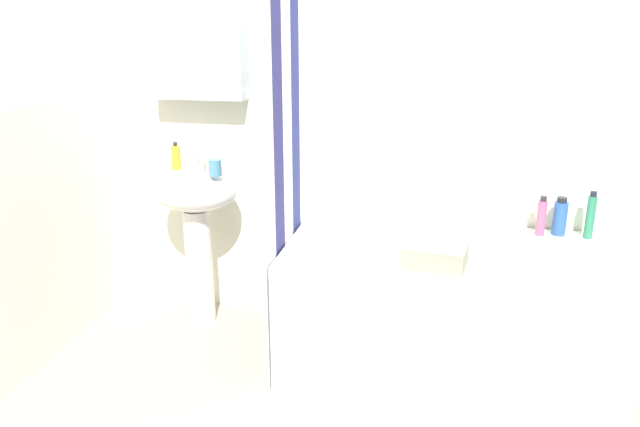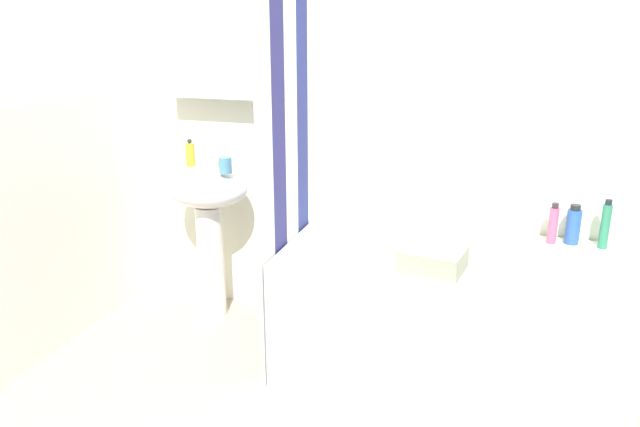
{
  "view_description": "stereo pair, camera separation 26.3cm",
  "coord_description": "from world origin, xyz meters",
  "px_view_note": "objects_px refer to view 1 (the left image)",
  "views": [
    {
      "loc": [
        0.26,
        -1.73,
        1.55
      ],
      "look_at": [
        -0.26,
        0.73,
        0.75
      ],
      "focal_mm": 33.79,
      "sensor_mm": 36.0,
      "label": 1
    },
    {
      "loc": [
        0.51,
        -1.66,
        1.55
      ],
      "look_at": [
        -0.26,
        0.73,
        0.75
      ],
      "focal_mm": 33.79,
      "sensor_mm": 36.0,
      "label": 2
    }
  ],
  "objects_px": {
    "body_wash_bottle": "(560,217)",
    "towel_folded": "(436,255)",
    "toothbrush_cup": "(215,168)",
    "sink": "(196,214)",
    "bathtub": "(446,308)",
    "lotion_bottle": "(541,217)",
    "soap_dispenser": "(176,157)",
    "conditioner_bottle": "(590,216)"
  },
  "relations": [
    {
      "from": "body_wash_bottle",
      "to": "towel_folded",
      "type": "bearing_deg",
      "value": -138.26
    },
    {
      "from": "toothbrush_cup",
      "to": "sink",
      "type": "bearing_deg",
      "value": 164.66
    },
    {
      "from": "bathtub",
      "to": "body_wash_bottle",
      "type": "relative_size",
      "value": 7.93
    },
    {
      "from": "body_wash_bottle",
      "to": "towel_folded",
      "type": "height_order",
      "value": "body_wash_bottle"
    },
    {
      "from": "lotion_bottle",
      "to": "towel_folded",
      "type": "bearing_deg",
      "value": -134.85
    },
    {
      "from": "toothbrush_cup",
      "to": "bathtub",
      "type": "relative_size",
      "value": 0.05
    },
    {
      "from": "sink",
      "to": "lotion_bottle",
      "type": "relative_size",
      "value": 4.29
    },
    {
      "from": "sink",
      "to": "soap_dispenser",
      "type": "distance_m",
      "value": 0.31
    },
    {
      "from": "soap_dispenser",
      "to": "toothbrush_cup",
      "type": "bearing_deg",
      "value": -18.61
    },
    {
      "from": "conditioner_bottle",
      "to": "towel_folded",
      "type": "relative_size",
      "value": 0.91
    },
    {
      "from": "toothbrush_cup",
      "to": "conditioner_bottle",
      "type": "height_order",
      "value": "toothbrush_cup"
    },
    {
      "from": "soap_dispenser",
      "to": "bathtub",
      "type": "xyz_separation_m",
      "value": [
        1.4,
        -0.23,
        -0.6
      ]
    },
    {
      "from": "bathtub",
      "to": "conditioner_bottle",
      "type": "relative_size",
      "value": 6.44
    },
    {
      "from": "sink",
      "to": "toothbrush_cup",
      "type": "height_order",
      "value": "toothbrush_cup"
    },
    {
      "from": "conditioner_bottle",
      "to": "towel_folded",
      "type": "xyz_separation_m",
      "value": [
        -0.69,
        -0.48,
        -0.06
      ]
    },
    {
      "from": "lotion_bottle",
      "to": "bathtub",
      "type": "bearing_deg",
      "value": -145.88
    },
    {
      "from": "sink",
      "to": "towel_folded",
      "type": "xyz_separation_m",
      "value": [
        1.23,
        -0.38,
        0.02
      ]
    },
    {
      "from": "lotion_bottle",
      "to": "towel_folded",
      "type": "relative_size",
      "value": 0.77
    },
    {
      "from": "conditioner_bottle",
      "to": "toothbrush_cup",
      "type": "bearing_deg",
      "value": -175.64
    },
    {
      "from": "conditioner_bottle",
      "to": "towel_folded",
      "type": "distance_m",
      "value": 0.85
    },
    {
      "from": "soap_dispenser",
      "to": "conditioner_bottle",
      "type": "distance_m",
      "value": 2.04
    },
    {
      "from": "bathtub",
      "to": "lotion_bottle",
      "type": "distance_m",
      "value": 0.63
    },
    {
      "from": "sink",
      "to": "lotion_bottle",
      "type": "xyz_separation_m",
      "value": [
        1.7,
        0.1,
        0.07
      ]
    },
    {
      "from": "bathtub",
      "to": "lotion_bottle",
      "type": "xyz_separation_m",
      "value": [
        0.42,
        0.28,
        0.38
      ]
    },
    {
      "from": "sink",
      "to": "body_wash_bottle",
      "type": "relative_size",
      "value": 4.46
    },
    {
      "from": "soap_dispenser",
      "to": "towel_folded",
      "type": "distance_m",
      "value": 1.43
    },
    {
      "from": "bathtub",
      "to": "lotion_bottle",
      "type": "bearing_deg",
      "value": 34.12
    },
    {
      "from": "toothbrush_cup",
      "to": "body_wash_bottle",
      "type": "xyz_separation_m",
      "value": [
        1.66,
        0.16,
        -0.2
      ]
    },
    {
      "from": "toothbrush_cup",
      "to": "body_wash_bottle",
      "type": "relative_size",
      "value": 0.44
    },
    {
      "from": "soap_dispenser",
      "to": "towel_folded",
      "type": "relative_size",
      "value": 0.59
    },
    {
      "from": "lotion_bottle",
      "to": "conditioner_bottle",
      "type": "bearing_deg",
      "value": 0.87
    },
    {
      "from": "towel_folded",
      "to": "soap_dispenser",
      "type": "bearing_deg",
      "value": 162.25
    },
    {
      "from": "bathtub",
      "to": "conditioner_bottle",
      "type": "distance_m",
      "value": 0.8
    },
    {
      "from": "toothbrush_cup",
      "to": "towel_folded",
      "type": "xyz_separation_m",
      "value": [
        1.09,
        -0.35,
        -0.24
      ]
    },
    {
      "from": "bathtub",
      "to": "lotion_bottle",
      "type": "relative_size",
      "value": 7.63
    },
    {
      "from": "sink",
      "to": "body_wash_bottle",
      "type": "bearing_deg",
      "value": 3.86
    },
    {
      "from": "toothbrush_cup",
      "to": "lotion_bottle",
      "type": "xyz_separation_m",
      "value": [
        1.57,
        0.13,
        -0.19
      ]
    },
    {
      "from": "sink",
      "to": "towel_folded",
      "type": "height_order",
      "value": "sink"
    },
    {
      "from": "soap_dispenser",
      "to": "bathtub",
      "type": "bearing_deg",
      "value": -9.39
    },
    {
      "from": "sink",
      "to": "conditioner_bottle",
      "type": "bearing_deg",
      "value": 2.98
    },
    {
      "from": "toothbrush_cup",
      "to": "conditioner_bottle",
      "type": "xyz_separation_m",
      "value": [
        1.79,
        0.14,
        -0.18
      ]
    },
    {
      "from": "towel_folded",
      "to": "body_wash_bottle",
      "type": "bearing_deg",
      "value": 41.74
    }
  ]
}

